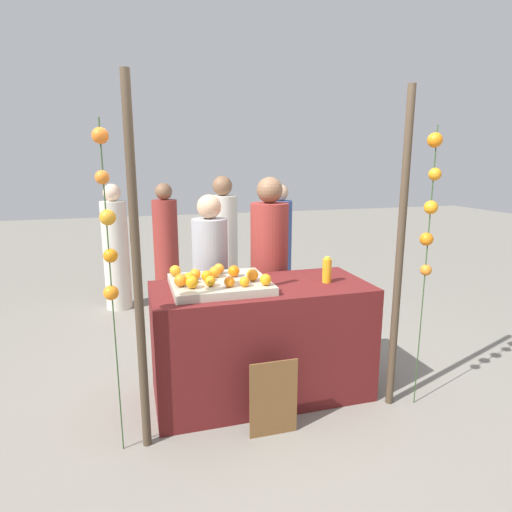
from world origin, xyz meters
name	(u,v)px	position (x,y,z in m)	size (l,w,h in m)	color
ground_plane	(261,392)	(0.00, 0.00, 0.00)	(24.00, 24.00, 0.00)	gray
stall_counter	(261,340)	(0.00, 0.00, 0.45)	(1.67, 0.75, 0.90)	#5B1919
orange_tray	(220,284)	(-0.32, 0.02, 0.93)	(0.72, 0.62, 0.06)	#B2AD99
orange_0	(210,281)	(-0.42, -0.11, 1.00)	(0.08, 0.08, 0.08)	orange
orange_1	(192,282)	(-0.55, -0.13, 1.01)	(0.09, 0.09, 0.09)	orange
orange_2	(189,278)	(-0.55, -0.01, 1.01)	(0.09, 0.09, 0.09)	orange
orange_3	(229,282)	(-0.29, -0.17, 1.00)	(0.08, 0.08, 0.08)	orange
orange_4	(219,269)	(-0.29, 0.21, 1.01)	(0.08, 0.08, 0.08)	orange
orange_5	(207,276)	(-0.42, 0.02, 1.01)	(0.08, 0.08, 0.08)	orange
orange_6	(180,281)	(-0.62, -0.06, 1.01)	(0.09, 0.09, 0.09)	orange
orange_7	(215,272)	(-0.34, 0.12, 1.01)	(0.09, 0.09, 0.09)	orange
orange_8	(244,282)	(-0.18, -0.19, 1.00)	(0.07, 0.07, 0.07)	orange
orange_9	(252,275)	(-0.09, -0.06, 1.01)	(0.09, 0.09, 0.09)	orange
orange_10	(266,280)	(-0.03, -0.20, 1.01)	(0.08, 0.08, 0.08)	orange
orange_11	(234,271)	(-0.19, 0.10, 1.01)	(0.09, 0.09, 0.09)	orange
orange_12	(195,274)	(-0.49, 0.10, 1.01)	(0.08, 0.08, 0.08)	orange
orange_13	(175,271)	(-0.63, 0.24, 1.01)	(0.09, 0.09, 0.09)	orange
juice_bottle	(327,270)	(0.52, -0.06, 1.00)	(0.07, 0.07, 0.21)	orange
chalkboard_sign	(273,399)	(-0.08, -0.54, 0.27)	(0.34, 0.03, 0.55)	brown
vendor_left	(211,288)	(-0.28, 0.64, 0.73)	(0.31, 0.31, 1.56)	#99999E
vendor_right	(269,277)	(0.25, 0.60, 0.79)	(0.34, 0.34, 1.70)	maroon
crowd_person_0	(116,252)	(-1.14, 2.50, 0.73)	(0.31, 0.31, 1.57)	beige
crowd_person_1	(280,248)	(0.91, 2.19, 0.72)	(0.31, 0.31, 1.55)	#384C8C
crowd_person_2	(166,249)	(-0.52, 2.50, 0.73)	(0.31, 0.31, 1.57)	maroon
crowd_person_3	(223,253)	(0.09, 1.83, 0.78)	(0.34, 0.34, 1.67)	beige
canopy_post_left	(137,274)	(-0.92, -0.42, 1.17)	(0.06, 0.06, 2.34)	#473828
canopy_post_right	(400,256)	(0.92, -0.42, 1.17)	(0.06, 0.06, 2.34)	#473828
garland_strand_left	(107,220)	(-1.07, -0.42, 1.51)	(0.11, 0.10, 2.08)	#2D4C23
garland_strand_right	(431,203)	(1.10, -0.47, 1.55)	(0.11, 0.11, 2.08)	#2D4C23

